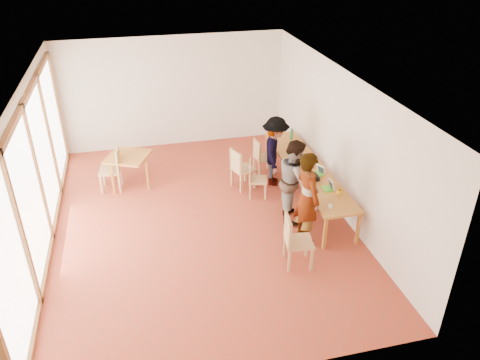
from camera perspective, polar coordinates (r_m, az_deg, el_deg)
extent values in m
plane|color=#963924|center=(9.94, -4.98, -4.82)|extent=(8.00, 8.00, 0.00)
cube|color=beige|center=(12.89, -8.15, 10.55)|extent=(6.00, 0.10, 3.00)
cube|color=beige|center=(5.91, 0.76, -13.74)|extent=(6.00, 0.10, 3.00)
cube|color=beige|center=(10.01, 11.90, 4.69)|extent=(0.10, 8.00, 3.00)
cube|color=white|center=(9.32, -23.64, 0.88)|extent=(0.10, 8.00, 3.00)
cube|color=white|center=(8.64, -5.84, 12.07)|extent=(6.00, 8.00, 0.04)
cube|color=#AC6926|center=(10.47, 8.14, 1.44)|extent=(0.80, 4.00, 0.05)
cube|color=#AC6926|center=(9.02, 10.31, -6.47)|extent=(0.06, 0.06, 0.70)
cube|color=#AC6926|center=(12.17, 3.29, 3.82)|extent=(0.06, 0.06, 0.70)
cube|color=#AC6926|center=(9.29, 14.19, -5.80)|extent=(0.06, 0.06, 0.70)
cube|color=#AC6926|center=(12.37, 6.32, 4.11)|extent=(0.06, 0.06, 0.70)
cube|color=#AC6926|center=(11.19, -13.54, 2.79)|extent=(0.90, 0.90, 0.05)
cube|color=#AC6926|center=(11.02, -15.27, -0.06)|extent=(0.05, 0.05, 0.70)
cube|color=#AC6926|center=(11.72, -15.28, 1.74)|extent=(0.05, 0.05, 0.70)
cube|color=#AC6926|center=(11.01, -11.24, 0.40)|extent=(0.05, 0.05, 0.70)
cube|color=#AC6926|center=(11.70, -11.48, 2.17)|extent=(0.05, 0.05, 0.70)
cube|color=tan|center=(8.50, 7.20, -7.49)|extent=(0.54, 0.54, 0.05)
cube|color=tan|center=(8.30, 5.85, -6.08)|extent=(0.11, 0.48, 0.50)
cube|color=tan|center=(10.55, 2.18, 0.04)|extent=(0.49, 0.49, 0.04)
cube|color=tan|center=(10.44, 1.21, 1.16)|extent=(0.14, 0.40, 0.42)
cube|color=tan|center=(10.88, 0.42, 1.35)|extent=(0.59, 0.59, 0.04)
cube|color=tan|center=(10.66, -0.50, 2.31)|extent=(0.20, 0.44, 0.48)
cube|color=tan|center=(11.52, 2.95, 2.76)|extent=(0.47, 0.47, 0.04)
cube|color=tan|center=(11.35, 2.08, 3.71)|extent=(0.09, 0.42, 0.44)
cube|color=tan|center=(11.18, -15.57, 1.12)|extent=(0.53, 0.53, 0.05)
cube|color=tan|center=(11.03, -14.65, 2.44)|extent=(0.10, 0.48, 0.50)
imported|color=gray|center=(8.94, 8.20, -2.13)|extent=(0.55, 0.74, 1.87)
imported|color=gray|center=(9.62, 6.70, -0.02)|extent=(0.85, 0.99, 1.76)
imported|color=gray|center=(10.91, 4.30, 3.50)|extent=(0.96, 1.23, 1.67)
cube|color=#56D12D|center=(9.65, 10.57, -1.05)|extent=(0.18, 0.25, 0.03)
cube|color=white|center=(9.64, 11.09, -0.54)|extent=(0.07, 0.22, 0.20)
cube|color=#56D12D|center=(10.17, 9.48, 0.72)|extent=(0.25, 0.29, 0.03)
cube|color=white|center=(10.19, 9.86, 1.29)|extent=(0.15, 0.23, 0.20)
cube|color=#56D12D|center=(10.64, 6.90, 2.25)|extent=(0.19, 0.25, 0.02)
cube|color=white|center=(10.63, 7.36, 2.68)|extent=(0.09, 0.22, 0.19)
imported|color=#E9AC12|center=(9.50, 12.07, -1.47)|extent=(0.16, 0.16, 0.10)
cylinder|color=#1F7741|center=(11.73, 6.30, 5.58)|extent=(0.07, 0.07, 0.28)
cylinder|color=silver|center=(10.59, 9.19, 2.11)|extent=(0.07, 0.07, 0.09)
cylinder|color=white|center=(9.04, 10.93, -3.16)|extent=(0.08, 0.08, 0.06)
cube|color=#E03381|center=(10.30, 10.40, 0.96)|extent=(0.05, 0.10, 0.01)
cube|color=black|center=(9.98, 9.02, 0.37)|extent=(0.16, 0.26, 0.09)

